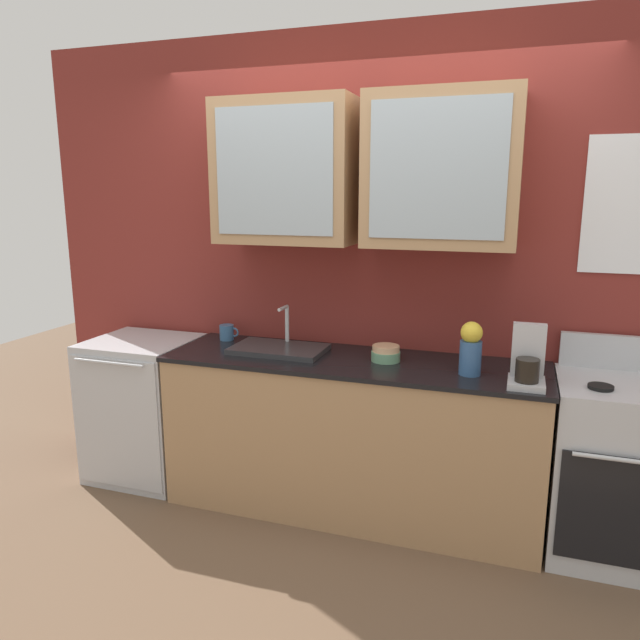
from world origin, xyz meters
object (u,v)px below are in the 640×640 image
Objects in this scene: bowl_stack at (386,353)px; vase at (471,348)px; sink_faucet at (279,348)px; stove_range at (622,470)px; dishwasher at (145,408)px; cup_near_sink at (227,332)px; coffee_maker at (528,363)px.

bowl_stack is 0.48m from vase.
vase is (0.45, -0.10, 0.09)m from bowl_stack.
vase is at bearing -5.18° from sink_faucet.
bowl_stack is (-1.21, 0.03, 0.48)m from stove_range.
stove_range is 1.89m from sink_faucet.
stove_range reaches higher than dishwasher.
bowl_stack is at bearing -7.93° from cup_near_sink.
coffee_maker is (-0.48, -0.15, 0.55)m from stove_range.
cup_near_sink is at bearing 172.07° from bowl_stack.
coffee_maker is at bearing -7.27° from sink_faucet.
sink_faucet is 1.03m from dishwasher.
dishwasher is at bearing -178.68° from bowl_stack.
sink_faucet is at bearing -20.24° from cup_near_sink.
sink_faucet reaches higher than cup_near_sink.
coffee_maker is at bearing -15.35° from vase.
sink_faucet is (-1.83, 0.02, 0.46)m from stove_range.
coffee_maker is (0.27, -0.07, -0.03)m from vase.
cup_near_sink is 0.43× the size of coffee_maker.
stove_range reaches higher than bowl_stack.
sink_faucet is at bearing 174.82° from vase.
sink_faucet is at bearing 179.23° from stove_range.
coffee_maker reaches higher than sink_faucet.
vase is 0.28m from coffee_maker.
sink_faucet is 0.60× the size of dishwasher.
coffee_maker is at bearing -3.61° from dishwasher.
coffee_maker reaches higher than bowl_stack.
vase is 1.52m from cup_near_sink.
dishwasher is at bearing -179.91° from stove_range.
vase reaches higher than dishwasher.
coffee_maker is at bearing -162.93° from stove_range.
bowl_stack is 0.18× the size of dishwasher.
vase is (1.08, -0.10, 0.12)m from sink_faucet.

